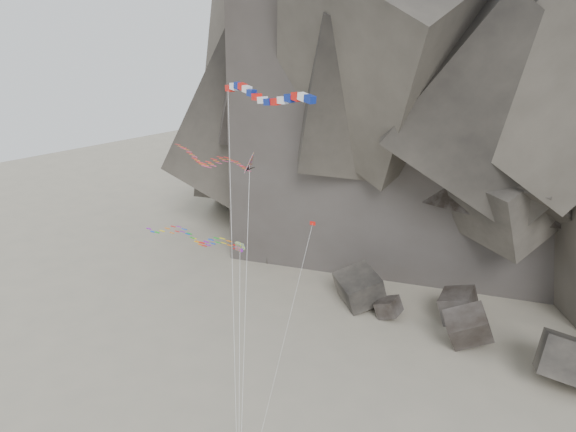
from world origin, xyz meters
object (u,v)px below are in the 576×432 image
Objects in this scene: delta_kite at (207,158)px; banner_kite at (264,98)px; pennant_kite at (293,303)px; parafoil_kite at (189,235)px.

delta_kite is 0.84× the size of banner_kite.
pennant_kite is (1.13, 1.85, -16.21)m from banner_kite.
parafoil_kite is at bearing -178.24° from delta_kite.
delta_kite is 13.91m from pennant_kite.
parafoil_kite is at bearing -170.03° from banner_kite.
banner_kite is 1.55× the size of pennant_kite.
delta_kite is at bearing -177.50° from banner_kite.
pennant_kite is (9.22, 0.05, -10.42)m from delta_kite.
delta_kite reaches higher than pennant_kite.
banner_kite is 16.38m from parafoil_kite.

